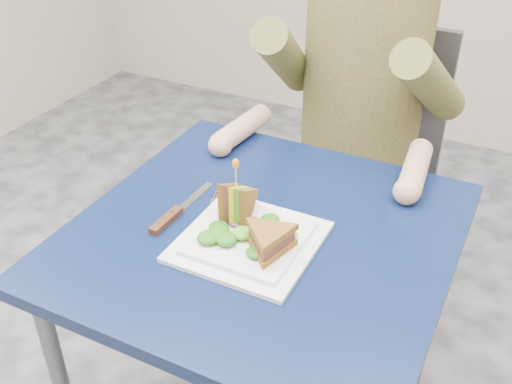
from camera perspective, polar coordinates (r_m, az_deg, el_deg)
The scene contains 12 objects.
table at distance 1.27m, azimuth 0.70°, elevation -6.46°, with size 0.75×0.75×0.73m.
chair at distance 1.90m, azimuth 10.29°, elevation 3.50°, with size 0.42×0.40×0.93m.
diner at distance 1.64m, azimuth 10.35°, elevation 13.14°, with size 0.54×0.59×0.74m.
plate at distance 1.18m, azimuth -0.66°, elevation -4.60°, with size 0.26×0.26×0.02m.
sandwich_flat at distance 1.12m, azimuth 1.25°, elevation -4.61°, with size 0.17×0.17×0.05m.
sandwich_upright at distance 1.21m, azimuth -1.86°, elevation -1.06°, with size 0.08×0.13×0.13m.
fork at distance 1.26m, azimuth -4.43°, elevation -2.25°, with size 0.07×0.18×0.01m.
knife at distance 1.27m, azimuth -8.03°, elevation -2.26°, with size 0.02×0.22×0.02m.
toothpick at distance 1.17m, azimuth -1.92°, elevation 1.52°, with size 0.00×0.00×0.06m, color tan.
toothpick_frill at distance 1.16m, azimuth -1.94°, elevation 2.70°, with size 0.01×0.01×0.02m, color orange.
lettuce_spill at distance 1.18m, azimuth -0.22°, elevation -3.58°, with size 0.15×0.13×0.02m, color #337A14, non-canonical shape.
onion_ring at distance 1.17m, azimuth 0.10°, elevation -3.65°, with size 0.04×0.04×0.01m, color #9E4C7A.
Camera 1 is at (0.43, -0.88, 1.46)m, focal length 42.00 mm.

